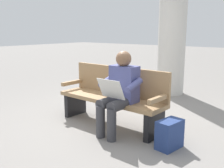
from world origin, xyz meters
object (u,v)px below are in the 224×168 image
Objects in this scene: person_seated at (119,91)px; support_pillar at (173,9)px; backpack at (169,134)px; bench_near at (113,96)px.

support_pillar reaches higher than person_seated.
person_seated is 3.13× the size of backpack.
bench_near is 1.16m from backpack.
backpack is at bearing 115.63° from support_pillar.
person_seated is 0.31× the size of support_pillar.
backpack is at bearing -179.05° from person_seated.
backpack is 0.10× the size of support_pillar.
backpack is 3.48m from support_pillar.
person_seated is at bearing -1.33° from backpack.
bench_near is 1.54× the size of person_seated.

